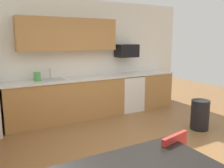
{
  "coord_description": "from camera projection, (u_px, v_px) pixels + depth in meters",
  "views": [
    {
      "loc": [
        -2.03,
        -2.64,
        1.79
      ],
      "look_at": [
        0.0,
        1.0,
        1.0
      ],
      "focal_mm": 37.74,
      "sensor_mm": 36.0,
      "label": 1
    }
  ],
  "objects": [
    {
      "name": "ground_plane",
      "position": [
        144.0,
        159.0,
        3.57
      ],
      "size": [
        12.0,
        12.0,
        0.0
      ],
      "primitive_type": "plane",
      "color": "olive"
    },
    {
      "name": "wall_back",
      "position": [
        78.0,
        58.0,
        5.59
      ],
      "size": [
        5.8,
        0.1,
        2.7
      ],
      "primitive_type": "cube",
      "color": "white",
      "rests_on": "ground"
    },
    {
      "name": "cabinet_run_back",
      "position": [
        67.0,
        100.0,
        5.25
      ],
      "size": [
        2.65,
        0.6,
        0.9
      ],
      "primitive_type": "cube",
      "color": "#AD7A42",
      "rests_on": "ground"
    },
    {
      "name": "cabinet_run_back_right",
      "position": [
        151.0,
        90.0,
        6.39
      ],
      "size": [
        0.9,
        0.6,
        0.9
      ],
      "primitive_type": "cube",
      "color": "#AD7A42",
      "rests_on": "ground"
    },
    {
      "name": "countertop_back",
      "position": [
        84.0,
        78.0,
        5.37
      ],
      "size": [
        4.8,
        0.64,
        0.04
      ],
      "primitive_type": "cube",
      "color": "silver",
      "rests_on": "cabinet_run_back"
    },
    {
      "name": "upper_cabinets_back",
      "position": [
        68.0,
        34.0,
        5.15
      ],
      "size": [
        2.2,
        0.34,
        0.7
      ],
      "primitive_type": "cube",
      "color": "#AD7A42"
    },
    {
      "name": "oven_range",
      "position": [
        128.0,
        92.0,
        6.03
      ],
      "size": [
        0.6,
        0.6,
        0.91
      ],
      "color": "white",
      "rests_on": "ground"
    },
    {
      "name": "microwave",
      "position": [
        127.0,
        51.0,
        5.92
      ],
      "size": [
        0.54,
        0.36,
        0.32
      ],
      "primitive_type": "cube",
      "color": "black"
    },
    {
      "name": "sink_basin",
      "position": [
        53.0,
        83.0,
        5.03
      ],
      "size": [
        0.48,
        0.4,
        0.14
      ],
      "primitive_type": "cube",
      "color": "#A5A8AD",
      "rests_on": "countertop_back"
    },
    {
      "name": "sink_faucet",
      "position": [
        50.0,
        74.0,
        5.15
      ],
      "size": [
        0.02,
        0.02,
        0.24
      ],
      "primitive_type": "cylinder",
      "color": "#B2B5BA",
      "rests_on": "countertop_back"
    },
    {
      "name": "trash_bin",
      "position": [
        200.0,
        115.0,
        4.73
      ],
      "size": [
        0.36,
        0.36,
        0.6
      ],
      "primitive_type": "cylinder",
      "color": "black",
      "rests_on": "ground"
    },
    {
      "name": "kettle",
      "position": [
        37.0,
        77.0,
        4.9
      ],
      "size": [
        0.14,
        0.14,
        0.2
      ],
      "primitive_type": "cylinder",
      "color": "#4CA54C",
      "rests_on": "countertop_back"
    }
  ]
}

